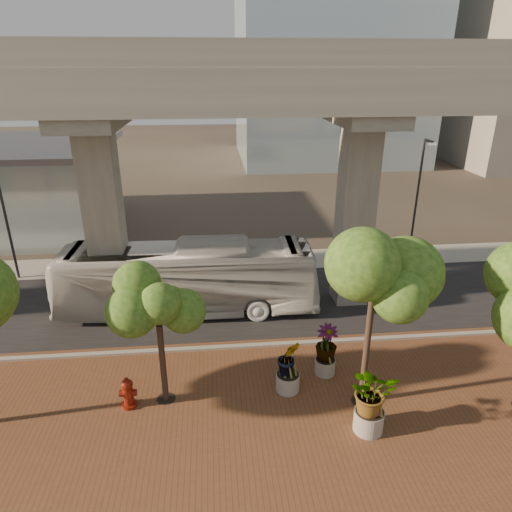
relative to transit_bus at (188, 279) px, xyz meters
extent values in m
plane|color=#363027|center=(2.29, -1.62, -1.77)|extent=(160.00, 160.00, 0.00)
cube|color=brown|center=(2.29, -9.62, -1.74)|extent=(70.00, 13.00, 0.06)
cube|color=black|center=(2.29, 0.38, -1.75)|extent=(90.00, 8.00, 0.04)
cube|color=#99968E|center=(2.29, -3.62, -1.69)|extent=(70.00, 0.25, 0.16)
cube|color=#99968E|center=(2.29, 5.88, -1.74)|extent=(90.00, 3.00, 0.06)
cube|color=#9C9A8E|center=(2.29, -1.22, 8.73)|extent=(72.00, 2.40, 1.80)
cube|color=#9C9A8E|center=(2.29, 1.98, 8.73)|extent=(72.00, 2.40, 1.80)
cube|color=#9C9A8E|center=(2.29, -2.32, 10.13)|extent=(72.00, 0.12, 1.00)
cube|color=#9C9A8E|center=(2.29, 3.08, 10.13)|extent=(72.00, 0.12, 1.00)
imported|color=silver|center=(0.00, 0.00, 0.00)|extent=(12.79, 3.36, 3.54)
cylinder|color=maroon|center=(-1.93, -6.96, -1.65)|extent=(0.55, 0.55, 0.12)
cylinder|color=maroon|center=(-1.93, -6.96, -1.21)|extent=(0.37, 0.37, 0.88)
sphere|color=maroon|center=(-1.93, -6.96, -0.77)|extent=(0.43, 0.43, 0.43)
cylinder|color=maroon|center=(-1.93, -6.96, -0.57)|extent=(0.12, 0.12, 0.15)
cylinder|color=maroon|center=(-1.93, -6.96, -1.13)|extent=(0.61, 0.24, 0.24)
cylinder|color=gray|center=(6.29, -8.93, -1.32)|extent=(1.00, 1.00, 0.78)
imported|color=#244C14|center=(6.29, -8.93, -0.10)|extent=(2.22, 2.22, 1.67)
cylinder|color=#AAA699|center=(5.57, -5.74, -1.39)|extent=(0.82, 0.82, 0.64)
imported|color=#244C14|center=(5.57, -5.74, -0.32)|extent=(2.01, 2.01, 1.51)
cylinder|color=gray|center=(3.92, -6.61, -1.36)|extent=(0.90, 0.90, 0.70)
imported|color=#244C14|center=(3.92, -6.61, -0.26)|extent=(1.99, 1.99, 1.50)
cylinder|color=#3F2E24|center=(-0.65, -6.70, -0.14)|extent=(0.22, 0.22, 3.14)
cylinder|color=black|center=(-0.65, -6.70, -1.71)|extent=(0.70, 0.70, 0.01)
cylinder|color=#3F2E24|center=(6.51, -7.53, 0.43)|extent=(0.22, 0.22, 4.27)
cylinder|color=black|center=(6.51, -7.53, -1.71)|extent=(0.70, 0.70, 0.01)
cylinder|color=#2B2B30|center=(-10.06, 4.73, 2.45)|extent=(0.15, 0.15, 8.36)
cylinder|color=#303035|center=(13.40, 4.68, 2.05)|extent=(0.13, 0.13, 7.56)
cube|color=#303035|center=(13.40, 4.21, 5.83)|extent=(0.14, 0.94, 0.14)
cube|color=silver|center=(13.40, 3.74, 5.73)|extent=(0.38, 0.19, 0.11)
camera|label=1|loc=(1.36, -20.49, 9.72)|focal=32.00mm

